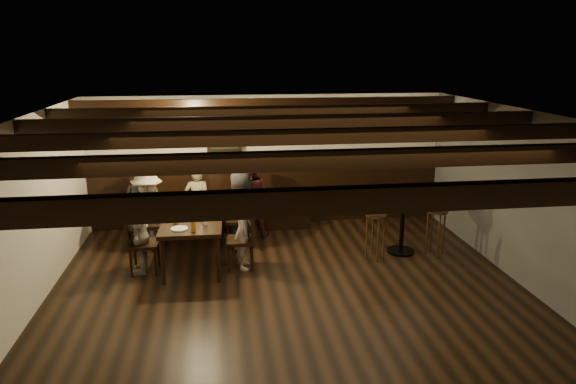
{
  "coord_description": "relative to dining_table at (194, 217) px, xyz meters",
  "views": [
    {
      "loc": [
        -0.89,
        -5.77,
        3.18
      ],
      "look_at": [
        0.07,
        1.3,
        1.19
      ],
      "focal_mm": 32.0,
      "sensor_mm": 36.0,
      "label": 1
    }
  ],
  "objects": [
    {
      "name": "chair_left_near",
      "position": [
        -0.71,
        0.47,
        -0.4
      ],
      "size": [
        0.43,
        0.43,
        0.91
      ],
      "rotation": [
        0.0,
        0.0,
        -1.59
      ],
      "color": "black",
      "rests_on": "floor"
    },
    {
      "name": "pint_d",
      "position": [
        0.3,
        0.19,
        0.13
      ],
      "size": [
        0.07,
        0.07,
        0.14
      ],
      "primitive_type": "cylinder",
      "color": "silver",
      "rests_on": "dining_table"
    },
    {
      "name": "high_top_table",
      "position": [
        3.3,
        -0.21,
        0.02
      ],
      "size": [
        0.6,
        0.6,
        1.06
      ],
      "color": "black",
      "rests_on": "floor"
    },
    {
      "name": "pint_a",
      "position": [
        -0.26,
        0.71,
        0.13
      ],
      "size": [
        0.07,
        0.07,
        0.14
      ],
      "primitive_type": "cylinder",
      "color": "#BF7219",
      "rests_on": "dining_table"
    },
    {
      "name": "person_left_far",
      "position": [
        -0.76,
        -0.43,
        -0.08
      ],
      "size": [
        0.3,
        0.7,
        1.19
      ],
      "primitive_type": "imported",
      "rotation": [
        0.0,
        0.0,
        -1.59
      ],
      "color": "gray",
      "rests_on": "floor"
    },
    {
      "name": "person_right_near",
      "position": [
        0.76,
        0.43,
        -0.02
      ],
      "size": [
        0.43,
        0.65,
        1.31
      ],
      "primitive_type": "imported",
      "rotation": [
        0.0,
        0.0,
        1.55
      ],
      "color": "#262629",
      "rests_on": "floor"
    },
    {
      "name": "plate_far",
      "position": [
        0.17,
        -0.3,
        0.07
      ],
      "size": [
        0.24,
        0.24,
        0.01
      ],
      "primitive_type": "cylinder",
      "color": "white",
      "rests_on": "dining_table"
    },
    {
      "name": "plate_near",
      "position": [
        -0.17,
        -0.7,
        0.07
      ],
      "size": [
        0.24,
        0.24,
        0.01
      ],
      "primitive_type": "cylinder",
      "color": "white",
      "rests_on": "dining_table"
    },
    {
      "name": "pint_g",
      "position": [
        0.03,
        -0.8,
        0.13
      ],
      "size": [
        0.07,
        0.07,
        0.14
      ],
      "primitive_type": "cylinder",
      "color": "#BF7219",
      "rests_on": "dining_table"
    },
    {
      "name": "chair_right_near",
      "position": [
        0.73,
        0.43,
        -0.38
      ],
      "size": [
        0.46,
        0.46,
        0.98
      ],
      "rotation": [
        0.0,
        0.0,
        1.55
      ],
      "color": "black",
      "rests_on": "floor"
    },
    {
      "name": "condiment_caddy",
      "position": [
        -0.0,
        -0.05,
        0.12
      ],
      "size": [
        0.15,
        0.1,
        0.12
      ],
      "primitive_type": "cube",
      "color": "black",
      "rests_on": "dining_table"
    },
    {
      "name": "candle",
      "position": [
        0.13,
        0.3,
        0.09
      ],
      "size": [
        0.05,
        0.05,
        0.05
      ],
      "primitive_type": "cylinder",
      "color": "beige",
      "rests_on": "dining_table"
    },
    {
      "name": "person_bench_centre",
      "position": [
        0.02,
        1.05,
        -0.06
      ],
      "size": [
        0.46,
        0.3,
        1.23
      ],
      "primitive_type": "imported",
      "rotation": [
        0.0,
        0.0,
        3.12
      ],
      "color": "gray",
      "rests_on": "floor"
    },
    {
      "name": "pint_c",
      "position": [
        -0.3,
        0.11,
        0.13
      ],
      "size": [
        0.07,
        0.07,
        0.14
      ],
      "primitive_type": "cylinder",
      "color": "#BF7219",
      "rests_on": "dining_table"
    },
    {
      "name": "person_left_near",
      "position": [
        -0.74,
        0.47,
        -0.01
      ],
      "size": [
        0.51,
        0.87,
        1.32
      ],
      "primitive_type": "imported",
      "rotation": [
        0.0,
        0.0,
        -1.59
      ],
      "color": "#B0A795",
      "rests_on": "floor"
    },
    {
      "name": "person_bench_left",
      "position": [
        -0.88,
        0.92,
        0.01
      ],
      "size": [
        0.67,
        0.45,
        1.36
      ],
      "primitive_type": "imported",
      "rotation": [
        0.0,
        0.0,
        3.12
      ],
      "color": "#27282A",
      "rests_on": "floor"
    },
    {
      "name": "pint_b",
      "position": [
        0.26,
        0.64,
        0.13
      ],
      "size": [
        0.07,
        0.07,
        0.14
      ],
      "primitive_type": "cylinder",
      "color": "#BF7219",
      "rests_on": "dining_table"
    },
    {
      "name": "chair_left_far",
      "position": [
        -0.73,
        -0.43,
        -0.39
      ],
      "size": [
        0.43,
        0.43,
        0.93
      ],
      "rotation": [
        0.0,
        0.0,
        -1.59
      ],
      "color": "black",
      "rests_on": "floor"
    },
    {
      "name": "chair_right_far",
      "position": [
        0.71,
        -0.47,
        -0.39
      ],
      "size": [
        0.43,
        0.43,
        0.92
      ],
      "rotation": [
        0.0,
        0.0,
        1.55
      ],
      "color": "black",
      "rests_on": "floor"
    },
    {
      "name": "bar_stool_left",
      "position": [
        2.79,
        -0.42,
        -0.27
      ],
      "size": [
        0.37,
        0.39,
        1.08
      ],
      "rotation": [
        0.0,
        0.0,
        -0.37
      ],
      "color": "#332210",
      "rests_on": "floor"
    },
    {
      "name": "bar_stool_right",
      "position": [
        3.79,
        -0.37,
        -0.27
      ],
      "size": [
        0.37,
        0.38,
        1.08
      ],
      "rotation": [
        0.0,
        0.0,
        -0.31
      ],
      "color": "#332210",
      "rests_on": "floor"
    },
    {
      "name": "dining_table",
      "position": [
        0.0,
        0.0,
        0.0
      ],
      "size": [
        0.93,
        1.98,
        0.74
      ],
      "rotation": [
        0.0,
        0.0,
        -0.02
      ],
      "color": "black",
      "rests_on": "floor"
    },
    {
      "name": "pint_f",
      "position": [
        0.19,
        -0.55,
        0.13
      ],
      "size": [
        0.07,
        0.07,
        0.14
      ],
      "primitive_type": "cylinder",
      "color": "silver",
      "rests_on": "dining_table"
    },
    {
      "name": "person_bench_right",
      "position": [
        0.92,
        0.88,
        0.03
      ],
      "size": [
        0.7,
        0.55,
        1.41
      ],
      "primitive_type": "imported",
      "rotation": [
        0.0,
        0.0,
        3.12
      ],
      "color": "#531F1C",
      "rests_on": "floor"
    },
    {
      "name": "room",
      "position": [
        1.04,
        0.32,
        0.4
      ],
      "size": [
        7.0,
        7.0,
        7.0
      ],
      "color": "black",
      "rests_on": "ground"
    },
    {
      "name": "pint_e",
      "position": [
        -0.23,
        -0.45,
        0.13
      ],
      "size": [
        0.07,
        0.07,
        0.14
      ],
      "primitive_type": "cylinder",
      "color": "#BF7219",
      "rests_on": "dining_table"
    },
    {
      "name": "person_right_far",
      "position": [
        0.74,
        -0.47,
        -0.08
      ],
      "size": [
        0.29,
        0.44,
        1.19
      ],
      "primitive_type": "imported",
      "rotation": [
        0.0,
        0.0,
        1.55
      ],
      "color": "#A5948C",
      "rests_on": "floor"
    }
  ]
}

